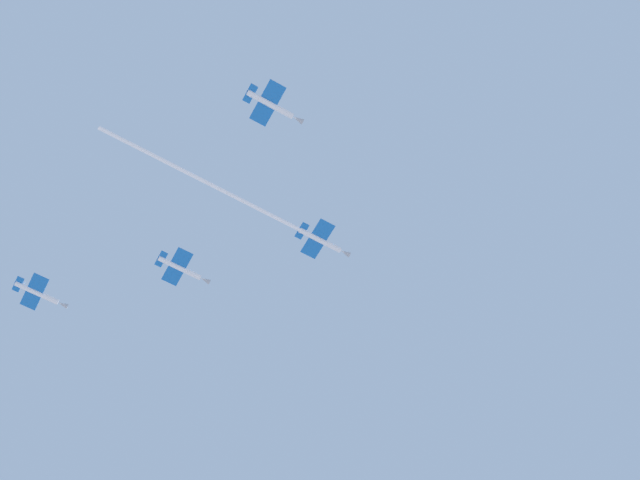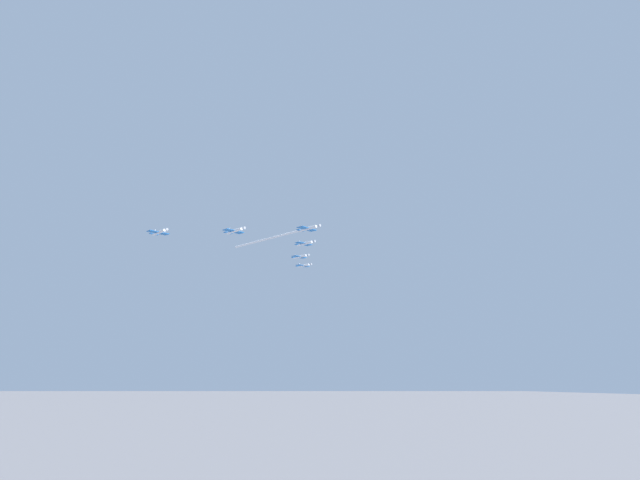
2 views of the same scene
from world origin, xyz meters
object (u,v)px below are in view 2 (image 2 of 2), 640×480
at_px(jet_lead, 283,235).
at_px(jet_port_inner, 305,243).
at_px(jet_port_outer, 300,257).
at_px(jet_starboard_outer, 159,232).
at_px(jet_center_rear, 304,266).
at_px(jet_starboard_inner, 235,231).

distance_m(jet_lead, jet_port_inner, 19.13).
height_order(jet_lead, jet_port_outer, jet_port_outer).
xyz_separation_m(jet_port_inner, jet_port_outer, (-25.09, -11.99, 0.19)).
bearing_deg(jet_port_inner, jet_starboard_outer, -21.31).
bearing_deg(jet_port_outer, jet_lead, 37.16).
height_order(jet_port_outer, jet_starboard_outer, jet_port_outer).
relative_size(jet_lead, jet_starboard_outer, 4.32).
bearing_deg(jet_starboard_outer, jet_port_inner, 158.69).
distance_m(jet_lead, jet_port_outer, 45.34).
height_order(jet_port_inner, jet_starboard_outer, jet_port_inner).
xyz_separation_m(jet_starboard_outer, jet_center_rear, (-88.93, 22.27, 2.37)).
bearing_deg(jet_center_rear, jet_starboard_outer, 9.89).
height_order(jet_starboard_outer, jet_center_rear, jet_center_rear).
bearing_deg(jet_lead, jet_starboard_outer, -37.16).
bearing_deg(jet_port_inner, jet_starboard_inner, 0.00).
xyz_separation_m(jet_port_inner, jet_starboard_inner, (33.02, -14.67, -1.78)).
distance_m(jet_lead, jet_starboard_inner, 19.13).
bearing_deg(jet_starboard_inner, jet_center_rear, -152.95).
distance_m(jet_port_inner, jet_center_rear, 51.63).
bearing_deg(jet_starboard_inner, jet_port_outer, -158.69).
bearing_deg(jet_center_rear, jet_port_outer, 41.08).
xyz_separation_m(jet_starboard_inner, jet_starboard_outer, (7.92, -26.66, -0.19)).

